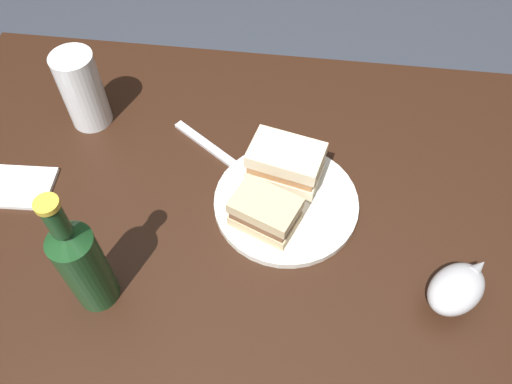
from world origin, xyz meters
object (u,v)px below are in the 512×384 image
(plate, at_px, (286,204))
(gravy_boat, at_px, (457,289))
(sandwich_half_left, at_px, (286,163))
(napkin, at_px, (21,187))
(fork, at_px, (210,147))
(sandwich_half_right, at_px, (265,212))
(pint_glass, at_px, (83,93))
(cider_bottle, at_px, (82,263))

(plate, xyz_separation_m, gravy_boat, (-0.26, 0.14, 0.03))
(sandwich_half_left, bearing_deg, napkin, 9.41)
(napkin, relative_size, fork, 0.61)
(sandwich_half_right, bearing_deg, fork, -52.28)
(sandwich_half_right, distance_m, fork, 0.20)
(plate, height_order, pint_glass, pint_glass)
(plate, xyz_separation_m, sandwich_half_right, (0.03, 0.05, 0.04))
(pint_glass, bearing_deg, sandwich_half_left, 165.08)
(sandwich_half_left, bearing_deg, cider_bottle, 43.83)
(sandwich_half_left, height_order, fork, sandwich_half_left)
(plate, relative_size, gravy_boat, 2.08)
(napkin, bearing_deg, sandwich_half_right, 176.85)
(cider_bottle, bearing_deg, gravy_boat, -174.10)
(sandwich_half_right, relative_size, gravy_boat, 1.03)
(cider_bottle, bearing_deg, plate, -143.84)
(sandwich_half_left, bearing_deg, pint_glass, -14.92)
(sandwich_half_left, relative_size, napkin, 1.26)
(sandwich_half_right, xyz_separation_m, napkin, (0.44, -0.02, -0.04))
(cider_bottle, distance_m, fork, 0.35)
(fork, bearing_deg, sandwich_half_right, -17.01)
(plate, distance_m, pint_glass, 0.43)
(pint_glass, xyz_separation_m, gravy_boat, (-0.66, 0.30, -0.03))
(sandwich_half_left, relative_size, fork, 0.77)
(pint_glass, xyz_separation_m, fork, (-0.24, 0.05, -0.07))
(gravy_boat, height_order, fork, gravy_boat)
(cider_bottle, bearing_deg, sandwich_half_left, -136.17)
(sandwich_half_left, distance_m, gravy_boat, 0.34)
(sandwich_half_right, bearing_deg, cider_bottle, 32.42)
(gravy_boat, height_order, cider_bottle, cider_bottle)
(plate, relative_size, fork, 1.39)
(sandwich_half_left, xyz_separation_m, fork, (0.15, -0.06, -0.05))
(pint_glass, relative_size, fork, 0.86)
(sandwich_half_right, height_order, gravy_boat, sandwich_half_right)
(cider_bottle, height_order, napkin, cider_bottle)
(sandwich_half_right, height_order, napkin, sandwich_half_right)
(pint_glass, xyz_separation_m, napkin, (0.07, 0.18, -0.07))
(gravy_boat, bearing_deg, napkin, -9.42)
(plate, distance_m, sandwich_half_right, 0.07)
(pint_glass, distance_m, napkin, 0.21)
(pint_glass, relative_size, cider_bottle, 0.62)
(sandwich_half_right, bearing_deg, pint_glass, -29.20)
(sandwich_half_left, relative_size, gravy_boat, 1.15)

